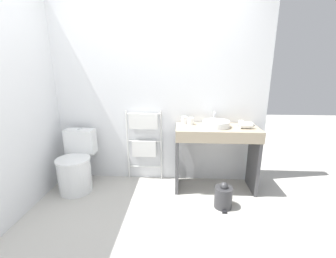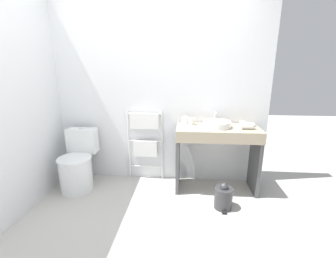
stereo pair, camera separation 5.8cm
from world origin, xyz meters
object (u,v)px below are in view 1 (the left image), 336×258
cup_near_wall (184,120)px  hair_dryer (246,125)px  sink_basin (216,124)px  trash_bin (223,197)px  cup_near_edge (191,121)px  toilet (76,167)px  towel_radiator (144,137)px

cup_near_wall → hair_dryer: size_ratio=0.50×
sink_basin → hair_dryer: (0.35, -0.04, 0.00)m
cup_near_wall → trash_bin: size_ratio=0.30×
hair_dryer → sink_basin: bearing=172.8°
sink_basin → cup_near_edge: size_ratio=3.75×
cup_near_wall → trash_bin: bearing=-51.9°
cup_near_edge → trash_bin: cup_near_edge is taller
toilet → trash_bin: toilet is taller
towel_radiator → sink_basin: bearing=-11.5°
hair_dryer → trash_bin: hair_dryer is taller
toilet → sink_basin: bearing=4.0°
toilet → towel_radiator: 0.95m
towel_radiator → cup_near_edge: 0.68m
cup_near_edge → trash_bin: size_ratio=0.29×
cup_near_wall → hair_dryer: bearing=-14.2°
cup_near_edge → hair_dryer: 0.67m
toilet → cup_near_wall: (1.37, 0.27, 0.57)m
cup_near_edge → toilet: bearing=-171.2°
cup_near_edge → trash_bin: 0.98m
hair_dryer → toilet: bearing=-177.8°
cup_near_wall → sink_basin: bearing=-20.3°
hair_dryer → trash_bin: bearing=-127.4°
towel_radiator → hair_dryer: size_ratio=5.24×
towel_radiator → cup_near_edge: (0.62, -0.09, 0.25)m
trash_bin → cup_near_edge: bearing=124.7°
cup_near_edge → hair_dryer: cup_near_edge is taller
sink_basin → cup_near_wall: 0.42m
towel_radiator → cup_near_wall: bearing=-4.8°
towel_radiator → cup_near_wall: towel_radiator is taller
cup_near_edge → towel_radiator: bearing=172.0°
towel_radiator → trash_bin: size_ratio=3.20×
sink_basin → hair_dryer: hair_dryer is taller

